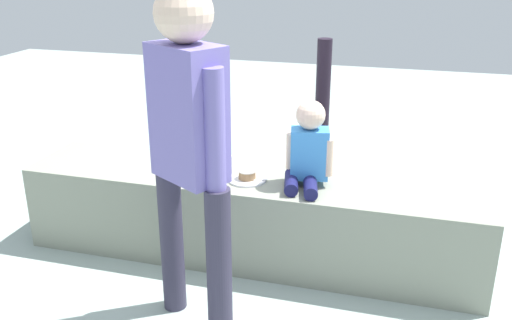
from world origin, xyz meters
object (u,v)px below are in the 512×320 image
(child_seated, at_px, (308,149))
(handbag_black_leather, at_px, (185,193))
(adult_standing, at_px, (189,135))
(handbag_brown_canvas, at_px, (267,201))
(water_bottle_far_side, at_px, (231,169))
(gift_bag, at_px, (191,159))
(cake_plate, at_px, (248,177))
(water_bottle_near_gift, at_px, (357,195))

(child_seated, distance_m, handbag_black_leather, 1.26)
(adult_standing, height_order, handbag_brown_canvas, adult_standing)
(handbag_brown_canvas, bearing_deg, water_bottle_far_side, 130.40)
(adult_standing, xyz_separation_m, gift_bag, (-0.77, 1.84, -0.86))
(adult_standing, bearing_deg, child_seated, 59.01)
(adult_standing, height_order, cake_plate, adult_standing)
(water_bottle_far_side, bearing_deg, handbag_black_leather, -104.42)
(cake_plate, distance_m, gift_bag, 1.51)
(cake_plate, xyz_separation_m, handbag_black_leather, (-0.64, 0.55, -0.42))
(gift_bag, height_order, handbag_black_leather, handbag_black_leather)
(water_bottle_near_gift, bearing_deg, cake_plate, -121.01)
(cake_plate, bearing_deg, handbag_brown_canvas, 94.67)
(water_bottle_near_gift, bearing_deg, handbag_black_leather, -163.23)
(child_seated, relative_size, gift_bag, 1.66)
(adult_standing, bearing_deg, cake_plate, 83.25)
(water_bottle_far_side, bearing_deg, handbag_brown_canvas, -49.60)
(child_seated, height_order, cake_plate, child_seated)
(water_bottle_far_side, relative_size, handbag_black_leather, 0.61)
(cake_plate, height_order, handbag_black_leather, cake_plate)
(adult_standing, distance_m, handbag_black_leather, 1.59)
(child_seated, bearing_deg, handbag_brown_canvas, 123.15)
(handbag_black_leather, bearing_deg, cake_plate, -41.06)
(adult_standing, relative_size, handbag_black_leather, 4.75)
(child_seated, distance_m, gift_bag, 1.76)
(cake_plate, bearing_deg, handbag_black_leather, 138.94)
(gift_bag, height_order, handbag_brown_canvas, gift_bag)
(child_seated, relative_size, water_bottle_near_gift, 2.27)
(child_seated, height_order, adult_standing, adult_standing)
(adult_standing, xyz_separation_m, water_bottle_far_side, (-0.41, 1.79, -0.90))
(cake_plate, bearing_deg, water_bottle_near_gift, 58.99)
(child_seated, bearing_deg, adult_standing, -120.99)
(gift_bag, bearing_deg, child_seated, -44.38)
(gift_bag, height_order, water_bottle_near_gift, gift_bag)
(child_seated, height_order, gift_bag, child_seated)
(cake_plate, bearing_deg, water_bottle_far_side, 113.06)
(adult_standing, height_order, handbag_black_leather, adult_standing)
(child_seated, distance_m, adult_standing, 0.85)
(adult_standing, relative_size, handbag_brown_canvas, 5.71)
(child_seated, relative_size, handbag_brown_canvas, 1.68)
(gift_bag, relative_size, water_bottle_far_side, 1.38)
(water_bottle_far_side, distance_m, handbag_brown_canvas, 0.67)
(water_bottle_near_gift, height_order, water_bottle_far_side, water_bottle_near_gift)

